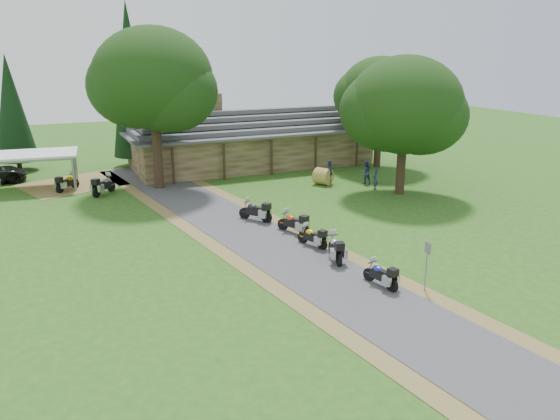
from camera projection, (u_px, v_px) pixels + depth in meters
name	position (u px, v px, depth m)	size (l,w,h in m)	color
ground	(320.00, 274.00, 24.79)	(120.00, 120.00, 0.00)	#285116
driveway	(275.00, 248.00, 28.09)	(46.00, 46.00, 0.00)	#3F3F41
lodge	(251.00, 137.00, 47.43)	(21.40, 9.40, 4.90)	brown
carport	(35.00, 171.00, 39.60)	(6.05, 4.03, 2.62)	silver
motorcycle_row_a	(381.00, 274.00, 23.39)	(1.73, 0.57, 1.19)	navy
motorcycle_row_b	(335.00, 247.00, 26.27)	(1.97, 0.64, 1.35)	#94969B
motorcycle_row_c	(312.00, 236.00, 28.11)	(1.72, 0.56, 1.18)	#EDA108
motorcycle_row_d	(293.00, 222.00, 30.15)	(1.92, 0.63, 1.31)	#BE4318
motorcycle_row_e	(255.00, 210.00, 32.26)	(1.99, 0.65, 1.36)	black
motorcycle_carport_a	(67.00, 182.00, 39.13)	(1.91, 0.62, 1.31)	#CB9D04
motorcycle_carport_b	(104.00, 184.00, 38.11)	(2.15, 0.70, 1.47)	gray
person_a	(375.00, 177.00, 39.42)	(0.53, 0.38, 1.86)	navy
person_b	(366.00, 170.00, 41.07)	(0.60, 0.43, 2.10)	navy
person_c	(330.00, 170.00, 40.75)	(0.63, 0.46, 2.23)	navy
hay_bale	(323.00, 176.00, 40.93)	(1.25, 1.25, 1.15)	olive
sign_post	(426.00, 266.00, 22.87)	(0.39, 0.07, 2.19)	gray
oak_lodge_left	(154.00, 100.00, 38.23)	(8.36, 8.36, 12.69)	#12340F
oak_lodge_right	(380.00, 106.00, 45.70)	(6.79, 6.79, 10.33)	#12340F
oak_driveway	(404.00, 123.00, 37.14)	(7.80, 7.80, 9.98)	#12340F
cedar_near	(131.00, 86.00, 45.50)	(3.70, 3.70, 13.66)	black
cedar_far	(12.00, 113.00, 44.41)	(3.34, 3.34, 9.51)	black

